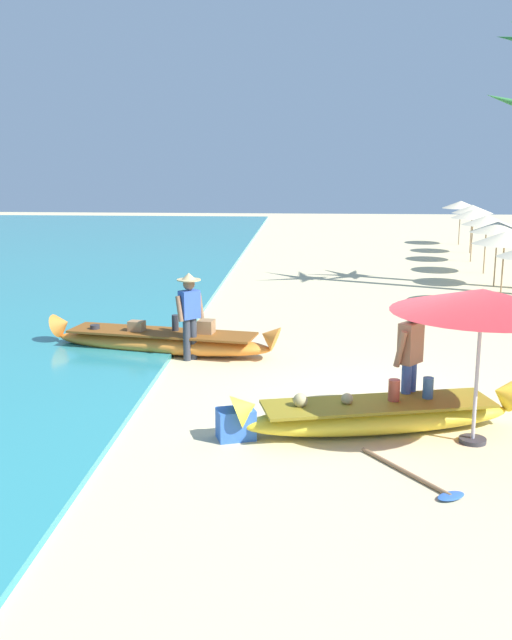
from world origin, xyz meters
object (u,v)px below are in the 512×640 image
object	(u,v)px
cooler_box	(236,424)
boat_yellow_foreground	(378,415)
person_vendor_hatted	(189,310)
patio_umbrella_large	(482,301)
person_tourist_customer	(410,357)
boat_orange_midground	(162,341)
paddle	(420,479)

from	to	relation	value
cooler_box	boat_yellow_foreground	bearing A→B (deg)	-7.30
person_vendor_hatted	patio_umbrella_large	distance (m)	5.86
person_tourist_customer	patio_umbrella_large	size ratio (longest dim) A/B	0.72
person_vendor_hatted	person_tourist_customer	xyz separation A→B (m)	(3.64, -2.95, -0.01)
boat_yellow_foreground	boat_orange_midground	size ratio (longest dim) A/B	0.87
patio_umbrella_large	cooler_box	size ratio (longest dim) A/B	4.72
boat_yellow_foreground	person_vendor_hatted	xyz separation A→B (m)	(-3.16, 3.45, 0.71)
person_vendor_hatted	cooler_box	distance (m)	4.10
boat_orange_midground	patio_umbrella_large	world-z (taller)	patio_umbrella_large
boat_yellow_foreground	cooler_box	bearing A→B (deg)	-168.46
patio_umbrella_large	cooler_box	distance (m)	3.59
boat_orange_midground	patio_umbrella_large	xyz separation A→B (m)	(5.01, -4.18, 1.67)
person_tourist_customer	patio_umbrella_large	distance (m)	1.47
boat_yellow_foreground	person_tourist_customer	size ratio (longest dim) A/B	2.45
patio_umbrella_large	paddle	xyz separation A→B (m)	(-0.88, -1.27, -1.89)
boat_yellow_foreground	cooler_box	distance (m)	1.97
cooler_box	person_vendor_hatted	bearing A→B (deg)	89.02
boat_yellow_foreground	person_tourist_customer	bearing A→B (deg)	46.20
boat_yellow_foreground	boat_orange_midground	distance (m)	5.42
person_tourist_customer	boat_orange_midground	bearing A→B (deg)	141.49
boat_yellow_foreground	paddle	bearing A→B (deg)	-77.41
paddle	patio_umbrella_large	bearing A→B (deg)	55.32
boat_yellow_foreground	person_vendor_hatted	bearing A→B (deg)	132.56
person_tourist_customer	patio_umbrella_large	world-z (taller)	patio_umbrella_large
boat_orange_midground	person_vendor_hatted	world-z (taller)	person_vendor_hatted
cooler_box	paddle	xyz separation A→B (m)	(2.28, -1.18, -0.18)
person_tourist_customer	paddle	bearing A→B (deg)	-93.36
patio_umbrella_large	cooler_box	bearing A→B (deg)	-178.37
boat_orange_midground	cooler_box	distance (m)	4.66
boat_yellow_foreground	paddle	xyz separation A→B (m)	(0.35, -1.58, -0.21)
paddle	boat_orange_midground	bearing A→B (deg)	127.14
patio_umbrella_large	person_vendor_hatted	bearing A→B (deg)	139.54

